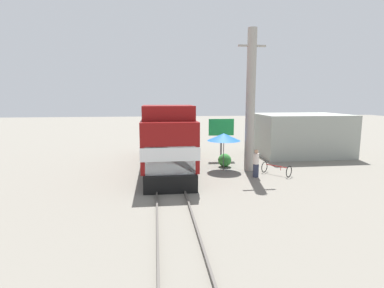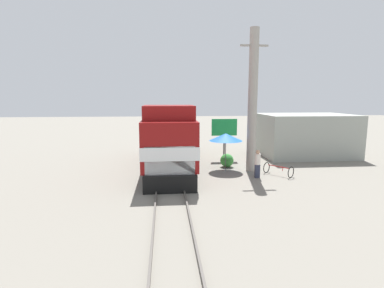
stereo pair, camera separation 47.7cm
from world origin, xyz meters
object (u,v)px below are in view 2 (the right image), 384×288
person_bystander (258,163)px  bicycle (278,170)px  locomotive (168,140)px  utility_pole (253,101)px  vendor_umbrella (226,137)px  billboard_sign (224,130)px

person_bystander → bicycle: size_ratio=0.95×
locomotive → person_bystander: locomotive is taller
utility_pole → vendor_umbrella: bearing=165.1°
locomotive → vendor_umbrella: (3.83, -1.01, 0.32)m
bicycle → person_bystander: bearing=157.6°
billboard_sign → bicycle: (2.46, -5.18, -2.01)m
billboard_sign → bicycle: size_ratio=1.76×
vendor_umbrella → person_bystander: size_ratio=1.44×
locomotive → person_bystander: bearing=-30.5°
bicycle → vendor_umbrella: bearing=112.1°
person_bystander → billboard_sign: bearing=99.7°
locomotive → billboard_sign: (4.41, 2.43, 0.45)m
billboard_sign → locomotive: bearing=-151.2°
billboard_sign → utility_pole: bearing=-74.9°
billboard_sign → person_bystander: billboard_sign is taller
vendor_umbrella → bicycle: 3.98m
person_bystander → locomotive: bearing=149.5°
vendor_umbrella → billboard_sign: bearing=80.3°
person_bystander → vendor_umbrella: bearing=125.5°
utility_pole → vendor_umbrella: (-1.63, 0.44, -2.39)m
utility_pole → billboard_sign: 4.60m
locomotive → utility_pole: (5.46, -1.44, 2.71)m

